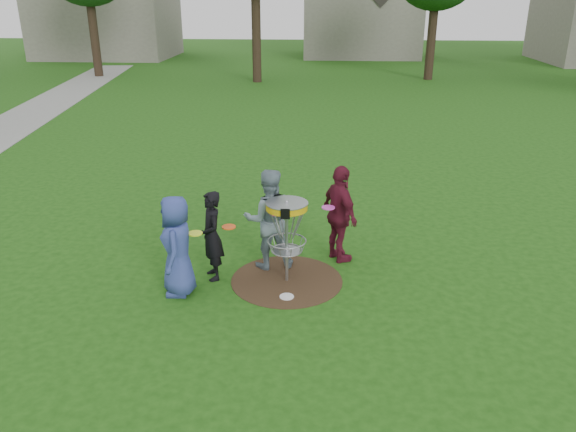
# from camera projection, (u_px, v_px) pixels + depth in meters

# --- Properties ---
(ground) EXTENTS (100.00, 100.00, 0.00)m
(ground) POSITION_uv_depth(u_px,v_px,m) (287.00, 280.00, 9.04)
(ground) COLOR #19470F
(ground) RESTS_ON ground
(dirt_patch) EXTENTS (1.80, 1.80, 0.01)m
(dirt_patch) POSITION_uv_depth(u_px,v_px,m) (287.00, 280.00, 9.04)
(dirt_patch) COLOR #47331E
(dirt_patch) RESTS_ON ground
(player_blue) EXTENTS (0.58, 0.82, 1.57)m
(player_blue) POSITION_uv_depth(u_px,v_px,m) (177.00, 246.00, 8.41)
(player_blue) COLOR #32418A
(player_blue) RESTS_ON ground
(player_black) EXTENTS (0.53, 0.63, 1.47)m
(player_black) POSITION_uv_depth(u_px,v_px,m) (212.00, 236.00, 8.88)
(player_black) COLOR black
(player_black) RESTS_ON ground
(player_grey) EXTENTS (0.94, 0.80, 1.70)m
(player_grey) POSITION_uv_depth(u_px,v_px,m) (269.00, 219.00, 9.23)
(player_grey) COLOR gray
(player_grey) RESTS_ON ground
(player_maroon) EXTENTS (0.84, 1.07, 1.69)m
(player_maroon) POSITION_uv_depth(u_px,v_px,m) (340.00, 214.00, 9.44)
(player_maroon) COLOR maroon
(player_maroon) RESTS_ON ground
(disc_on_grass) EXTENTS (0.22, 0.22, 0.02)m
(disc_on_grass) POSITION_uv_depth(u_px,v_px,m) (287.00, 297.00, 8.54)
(disc_on_grass) COLOR white
(disc_on_grass) RESTS_ON ground
(disc_golf_basket) EXTENTS (0.66, 0.67, 1.38)m
(disc_golf_basket) POSITION_uv_depth(u_px,v_px,m) (287.00, 222.00, 8.67)
(disc_golf_basket) COLOR #9EA0A5
(disc_golf_basket) RESTS_ON ground
(held_discs) EXTENTS (2.21, 1.25, 0.16)m
(held_discs) POSITION_uv_depth(u_px,v_px,m) (259.00, 220.00, 8.83)
(held_discs) COLOR #E1FC1C
(held_discs) RESTS_ON ground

